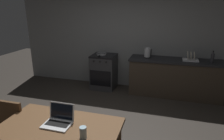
{
  "coord_description": "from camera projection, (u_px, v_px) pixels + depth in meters",
  "views": [
    {
      "loc": [
        1.1,
        -2.63,
        2.07
      ],
      "look_at": [
        0.11,
        0.83,
        0.92
      ],
      "focal_mm": 32.03,
      "sensor_mm": 36.0,
      "label": 1
    }
  ],
  "objects": [
    {
      "name": "back_wall",
      "position": [
        137.0,
        34.0,
        5.07
      ],
      "size": [
        6.4,
        0.1,
        2.79
      ],
      "primitive_type": "cube",
      "color": "gray",
      "rests_on": "ground_plane"
    },
    {
      "name": "electric_kettle",
      "position": [
        147.0,
        53.0,
        4.78
      ],
      "size": [
        0.17,
        0.15,
        0.25
      ],
      "color": "black",
      "rests_on": "kitchen_counter"
    },
    {
      "name": "dining_table",
      "position": [
        60.0,
        132.0,
        2.32
      ],
      "size": [
        1.39,
        0.78,
        0.75
      ],
      "color": "brown",
      "rests_on": "ground_plane"
    },
    {
      "name": "laptop",
      "position": [
        59.0,
        120.0,
        2.34
      ],
      "size": [
        0.32,
        0.26,
        0.23
      ],
      "rotation": [
        0.0,
        0.0,
        0.19
      ],
      "color": "silver",
      "rests_on": "dining_table"
    },
    {
      "name": "bottle",
      "position": [
        213.0,
        57.0,
        4.36
      ],
      "size": [
        0.07,
        0.07,
        0.27
      ],
      "color": "#2D2D33",
      "rests_on": "kitchen_counter"
    },
    {
      "name": "chair",
      "position": [
        6.0,
        130.0,
        2.66
      ],
      "size": [
        0.4,
        0.4,
        0.87
      ],
      "rotation": [
        0.0,
        0.0,
        -0.36
      ],
      "color": "#4C331E",
      "rests_on": "ground_plane"
    },
    {
      "name": "kitchen_counter",
      "position": [
        175.0,
        78.0,
        4.77
      ],
      "size": [
        2.16,
        0.64,
        0.89
      ],
      "color": "#382D23",
      "rests_on": "ground_plane"
    },
    {
      "name": "dish_rack",
      "position": [
        191.0,
        59.0,
        4.55
      ],
      "size": [
        0.34,
        0.26,
        0.21
      ],
      "color": "silver",
      "rests_on": "kitchen_counter"
    },
    {
      "name": "ground_plane",
      "position": [
        92.0,
        137.0,
        3.33
      ],
      "size": [
        12.0,
        12.0,
        0.0
      ],
      "primitive_type": "plane",
      "color": "#2D2823"
    },
    {
      "name": "frying_pan",
      "position": [
        101.0,
        54.0,
        5.09
      ],
      "size": [
        0.26,
        0.43,
        0.05
      ],
      "color": "gray",
      "rests_on": "stove_oven"
    },
    {
      "name": "stove_oven",
      "position": [
        104.0,
        71.0,
        5.24
      ],
      "size": [
        0.6,
        0.62,
        0.89
      ],
      "color": "#2D2D30",
      "rests_on": "ground_plane"
    },
    {
      "name": "drinking_glass",
      "position": [
        83.0,
        133.0,
        2.08
      ],
      "size": [
        0.07,
        0.07,
        0.13
      ],
      "color": "#99B7C6",
      "rests_on": "dining_table"
    }
  ]
}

